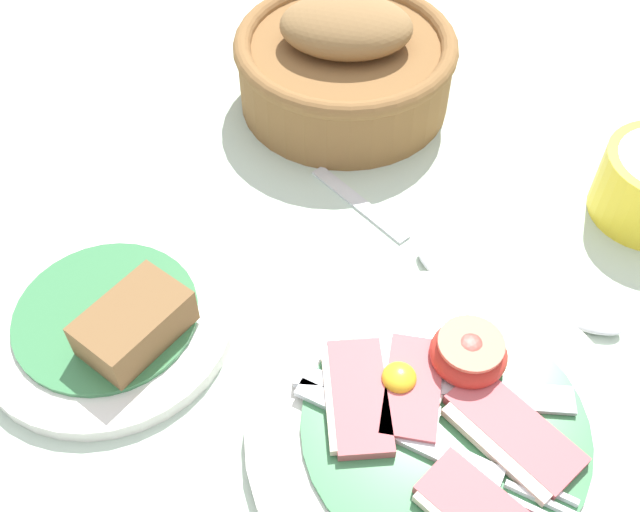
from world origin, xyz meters
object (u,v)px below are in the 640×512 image
at_px(bread_plate, 113,321).
at_px(teaspoon_by_saucer, 611,328).
at_px(breakfast_plate, 443,424).
at_px(bread_basket, 345,62).
at_px(teaspoon_near_cup, 427,254).

xyz_separation_m(bread_plate, teaspoon_by_saucer, (0.33, 0.13, -0.01)).
xyz_separation_m(breakfast_plate, bread_basket, (-0.18, 0.30, 0.03)).
bearing_deg(bread_basket, bread_plate, -101.71).
bearing_deg(bread_basket, teaspoon_by_saucer, -33.19).
distance_m(breakfast_plate, bread_basket, 0.35).
relative_size(breakfast_plate, bread_plate, 1.41).
bearing_deg(breakfast_plate, teaspoon_by_saucer, 52.58).
bearing_deg(bread_basket, teaspoon_near_cup, -51.30).
height_order(breakfast_plate, bread_basket, bread_basket).
xyz_separation_m(breakfast_plate, teaspoon_by_saucer, (0.09, 0.12, -0.01)).
height_order(breakfast_plate, teaspoon_near_cup, breakfast_plate).
bearing_deg(teaspoon_by_saucer, bread_basket, -28.57).
relative_size(bread_plate, teaspoon_near_cup, 1.02).
distance_m(breakfast_plate, teaspoon_near_cup, 0.15).
bearing_deg(teaspoon_near_cup, teaspoon_by_saucer, 20.33).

